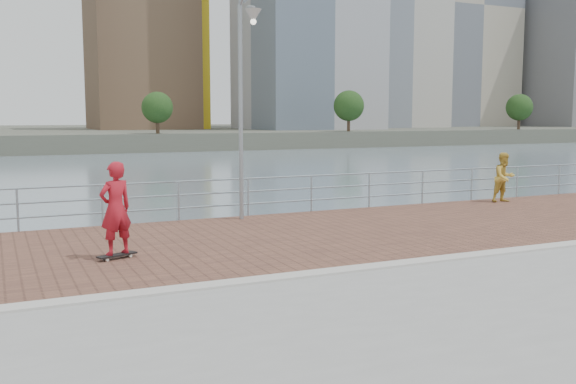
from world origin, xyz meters
name	(u,v)px	position (x,y,z in m)	size (l,w,h in m)	color
water	(332,377)	(0.00, 0.00, -2.00)	(400.00, 400.00, 0.00)	slate
brick_lane	(260,239)	(0.00, 3.60, 0.01)	(40.00, 6.80, 0.02)	brown
curb	(333,272)	(0.00, 0.00, 0.03)	(40.00, 0.40, 0.06)	#B7B5AD
far_shore	(24,135)	(0.00, 122.50, -0.75)	(320.00, 95.00, 2.50)	#4C5142
guardrail	(214,194)	(0.00, 7.00, 0.69)	(39.06, 0.06, 1.13)	#8C9EA8
street_lamp	(246,66)	(0.64, 6.07, 4.21)	(0.43, 1.26, 5.93)	gray
skateboard	(117,255)	(-3.44, 2.82, 0.09)	(0.85, 0.48, 0.10)	black
skateboarder	(116,208)	(-3.44, 2.82, 1.05)	(0.69, 0.45, 1.89)	#AE1724
bystander	(504,177)	(9.89, 6.15, 0.85)	(0.81, 0.63, 1.66)	gold
shoreline_trees	(140,106)	(12.71, 77.00, 4.16)	(144.54, 4.77, 6.35)	#473323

